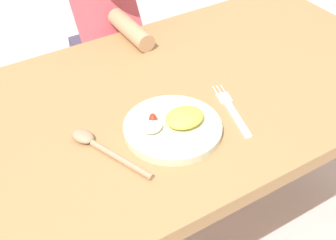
# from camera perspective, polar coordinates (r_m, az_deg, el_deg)

# --- Properties ---
(dining_table) EXTENTS (1.48, 0.72, 0.66)m
(dining_table) POSITION_cam_1_polar(r_m,az_deg,el_deg) (1.21, -1.37, -0.71)
(dining_table) COLOR #9E7548
(dining_table) RESTS_ON ground_plane
(plate) EXTENTS (0.23, 0.23, 0.05)m
(plate) POSITION_cam_1_polar(r_m,az_deg,el_deg) (1.06, 0.72, -0.79)
(plate) COLOR beige
(plate) RESTS_ON dining_table
(fork) EXTENTS (0.08, 0.21, 0.01)m
(fork) POSITION_cam_1_polar(r_m,az_deg,el_deg) (1.13, 7.99, 1.15)
(fork) COLOR silver
(fork) RESTS_ON dining_table
(spoon) EXTENTS (0.11, 0.23, 0.02)m
(spoon) POSITION_cam_1_polar(r_m,az_deg,el_deg) (1.03, -8.65, -3.17)
(spoon) COLOR tan
(spoon) RESTS_ON dining_table
(person) EXTENTS (0.18, 0.43, 0.99)m
(person) POSITION_cam_1_polar(r_m,az_deg,el_deg) (1.63, -7.66, 10.03)
(person) COLOR #453E58
(person) RESTS_ON ground_plane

